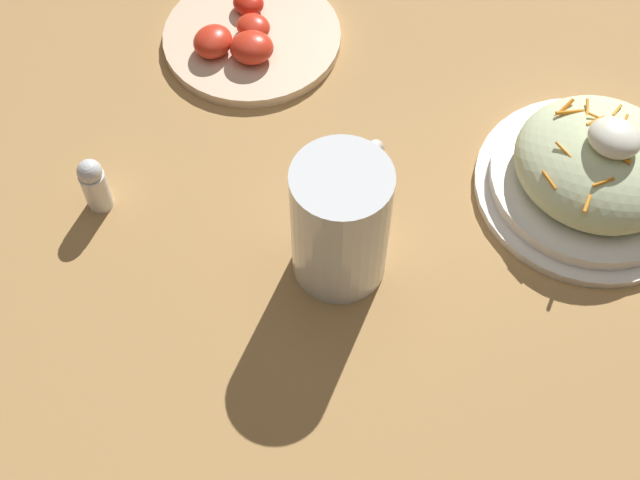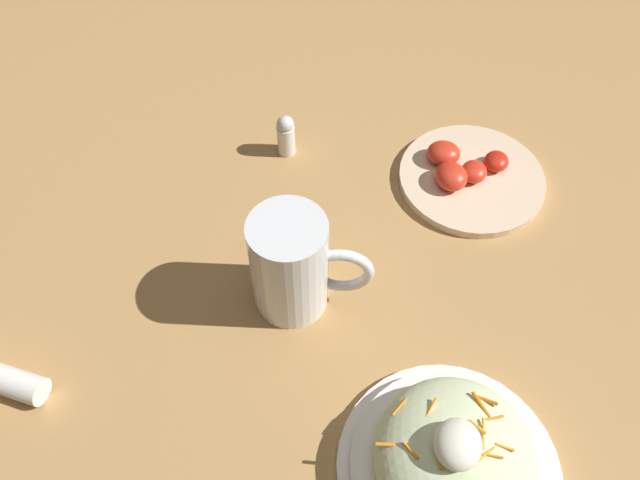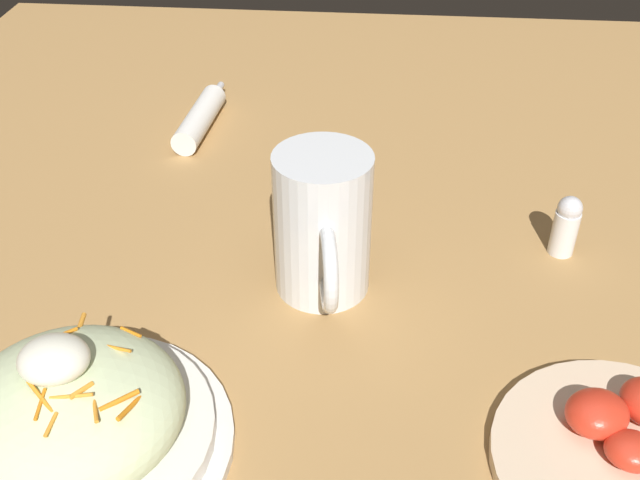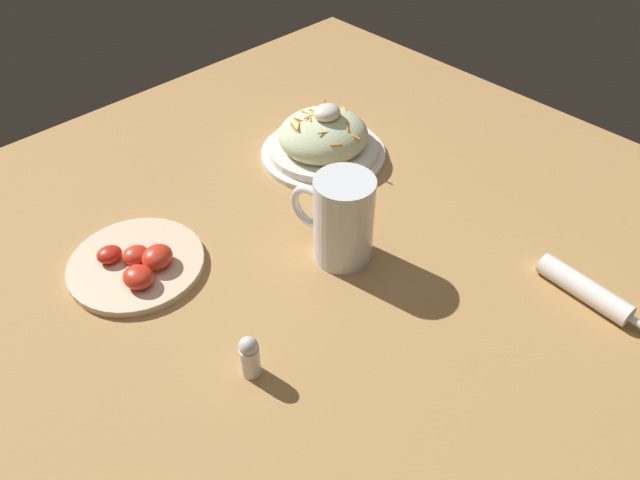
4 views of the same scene
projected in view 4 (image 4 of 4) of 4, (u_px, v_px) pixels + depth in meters
name	position (u px, v px, depth m)	size (l,w,h in m)	color
ground_plane	(329.00, 298.00, 0.89)	(1.43, 1.43, 0.00)	#B2844C
salad_plate	(323.00, 140.00, 1.13)	(0.23, 0.23, 0.11)	white
beer_mug	(342.00, 222.00, 0.91)	(0.09, 0.14, 0.14)	white
napkin_roll	(585.00, 289.00, 0.88)	(0.04, 0.18, 0.03)	white
tomato_plate	(137.00, 264.00, 0.92)	(0.21, 0.21, 0.04)	beige
salt_shaker	(250.00, 356.00, 0.77)	(0.03, 0.03, 0.07)	white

